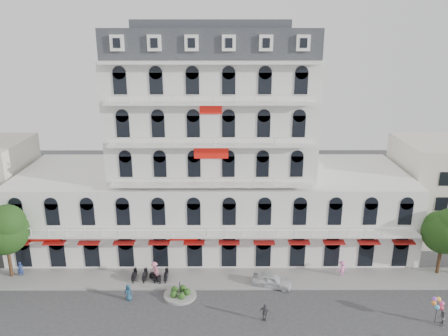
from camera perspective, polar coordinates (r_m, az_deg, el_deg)
sidewalk at (r=46.91m, az=-1.63°, el=-14.25°), size 53.00×4.00×0.16m
main_building at (r=51.05m, az=-1.49°, el=0.67°), size 45.00×15.00×25.80m
traffic_island at (r=44.48m, az=-5.76°, el=-16.04°), size 3.20×3.20×1.60m
parked_scooter_row at (r=47.37m, az=-9.59°, el=-14.28°), size 4.40×1.80×1.10m
tree_west_inner at (r=49.81m, az=-26.74°, el=-7.01°), size 4.76×4.76×8.25m
tree_east_inner at (r=50.74m, az=26.87°, el=-7.17°), size 4.40×4.37×7.57m
parked_car at (r=45.76m, az=6.30°, el=-14.36°), size 4.31×2.64×1.37m
rider_center at (r=46.36m, az=-9.04°, el=-13.21°), size 1.36×1.34×2.35m
pedestrian_left at (r=44.41m, az=-12.37°, el=-15.58°), size 0.88×0.65×1.65m
pedestrian_mid at (r=41.02m, az=5.39°, el=-18.24°), size 1.10×0.81×1.74m
pedestrian_right at (r=48.54m, az=15.16°, el=-12.60°), size 1.28×0.89×1.82m
pedestrian_far at (r=51.47m, az=-25.02°, el=-11.94°), size 0.75×0.63×1.76m
balloon_vendor at (r=44.44m, az=26.37°, el=-16.39°), size 1.36×1.26×2.45m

